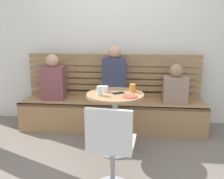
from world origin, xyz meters
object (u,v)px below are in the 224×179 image
cafe_table (115,111)px  person_child_left (175,86)px  cup_espresso_small (101,88)px  white_chair (111,147)px  person_adult (114,76)px  booth_bench (112,115)px  phone_on_table (118,93)px  person_child_middle (53,80)px  plate_small (129,96)px  cup_ceramic_white (105,89)px  cup_water_clear (100,91)px  cup_tumbler_orange (133,88)px

cafe_table → person_child_left: person_child_left is taller
person_child_left → cup_espresso_small: person_child_left is taller
white_chair → person_adult: person_adult is taller
booth_bench → cafe_table: size_ratio=3.65×
booth_bench → phone_on_table: bearing=-78.3°
person_child_middle → plate_small: size_ratio=4.00×
cup_ceramic_white → person_child_left: bearing=34.3°
person_adult → person_child_middle: bearing=-179.4°
cup_water_clear → plate_small: size_ratio=0.65×
cup_tumbler_orange → plate_small: bearing=-98.0°
booth_bench → phone_on_table: (0.14, -0.68, 0.52)m
cup_espresso_small → plate_small: 0.47m
cafe_table → plate_small: (0.17, -0.13, 0.23)m
person_adult → cup_espresso_small: (-0.12, -0.56, -0.04)m
white_chair → cup_ceramic_white: bearing=100.3°
person_adult → cup_ceramic_white: bearing=-94.7°
person_adult → phone_on_table: 0.73m
booth_bench → cup_ceramic_white: 0.83m
cafe_table → person_child_middle: 1.25m
cup_tumbler_orange → cup_water_clear: bearing=-152.7°
cup_tumbler_orange → phone_on_table: size_ratio=0.71×
person_child_left → person_child_middle: bearing=179.4°
phone_on_table → cup_tumbler_orange: bearing=-100.9°
person_adult → cup_espresso_small: bearing=-102.0°
cup_tumbler_orange → plate_small: cup_tumbler_orange is taller
person_adult → cup_ceramic_white: (-0.06, -0.66, -0.03)m
booth_bench → person_child_left: 1.02m
cup_tumbler_orange → cup_water_clear: (-0.37, -0.19, 0.01)m
cafe_table → plate_small: size_ratio=4.35×
person_child_middle → cup_espresso_small: 0.97m
cup_water_clear → phone_on_table: 0.24m
white_chair → plate_small: 0.75m
cup_ceramic_white → cup_water_clear: 0.18m
person_adult → booth_bench: bearing=-126.6°
cup_espresso_small → cafe_table: bearing=-41.9°
white_chair → cup_water_clear: bearing=105.8°
cup_espresso_small → phone_on_table: (0.23, -0.16, -0.02)m
booth_bench → white_chair: (0.14, -1.51, 0.24)m
phone_on_table → booth_bench: bearing=-22.8°
cup_espresso_small → white_chair: bearing=-77.1°
cafe_table → white_chair: white_chair is taller
person_child_left → plate_small: (-0.63, -0.84, 0.06)m
booth_bench → plate_small: bearing=-71.4°
white_chair → phone_on_table: (0.00, 0.83, 0.28)m
cafe_table → cup_ceramic_white: size_ratio=9.25×
white_chair → person_adult: bearing=93.9°
booth_bench → cafe_table: bearing=-81.4°
person_adult → person_child_middle: 0.92m
cafe_table → person_child_left: (0.80, 0.71, 0.17)m
cup_espresso_small → plate_small: size_ratio=0.33×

